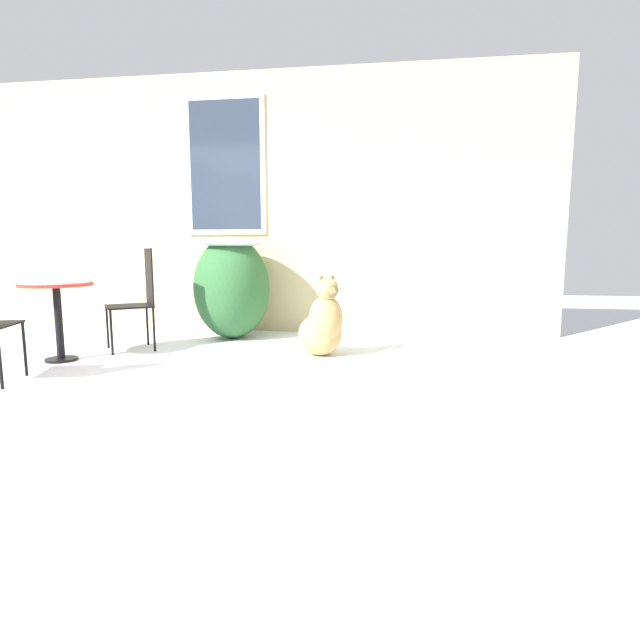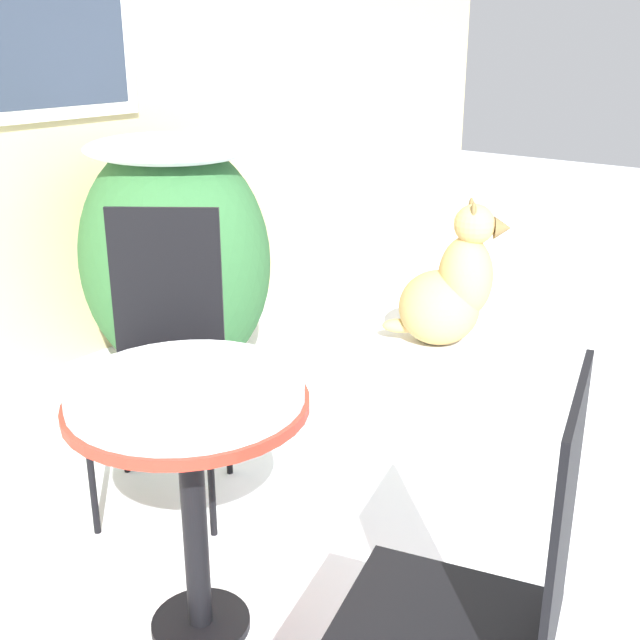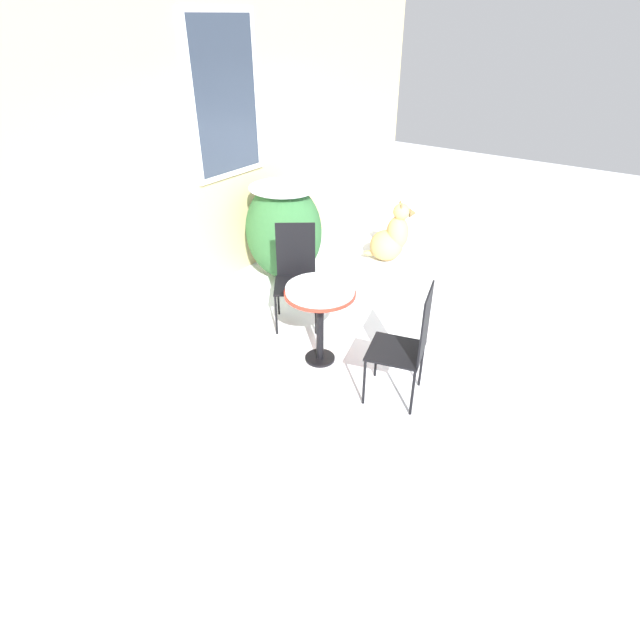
{
  "view_description": "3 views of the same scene",
  "coord_description": "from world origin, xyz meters",
  "views": [
    {
      "loc": [
        2.02,
        -4.05,
        1.05
      ],
      "look_at": [
        1.3,
        0.79,
        0.35
      ],
      "focal_mm": 28.0,
      "sensor_mm": 36.0,
      "label": 1
    },
    {
      "loc": [
        -2.37,
        -1.27,
        1.66
      ],
      "look_at": [
        0.0,
        0.6,
        0.55
      ],
      "focal_mm": 45.0,
      "sensor_mm": 36.0,
      "label": 2
    },
    {
      "loc": [
        -4.3,
        -2.1,
        2.85
      ],
      "look_at": [
        -1.1,
        0.18,
        0.44
      ],
      "focal_mm": 28.0,
      "sensor_mm": 36.0,
      "label": 3
    }
  ],
  "objects": [
    {
      "name": "ground_plane",
      "position": [
        0.0,
        0.0,
        0.0
      ],
      "size": [
        16.0,
        16.0,
        0.0
      ],
      "primitive_type": "plane",
      "color": "white"
    },
    {
      "name": "patio_chair_near_table",
      "position": [
        -0.63,
        0.82,
        0.57
      ],
      "size": [
        0.62,
        0.62,
        1.06
      ],
      "rotation": [
        0.0,
        0.0,
        -0.93
      ],
      "color": "black",
      "rests_on": "ground_plane"
    },
    {
      "name": "patio_table",
      "position": [
        -1.1,
        0.18,
        0.67
      ],
      "size": [
        0.65,
        0.65,
        0.79
      ],
      "color": "black",
      "rests_on": "ground_plane"
    },
    {
      "name": "dog",
      "position": [
        1.33,
        0.74,
        0.3
      ],
      "size": [
        0.61,
        0.63,
        0.81
      ],
      "rotation": [
        0.0,
        0.0,
        0.6
      ],
      "color": "tan",
      "rests_on": "ground_plane"
    },
    {
      "name": "house_wall",
      "position": [
        -0.0,
        2.2,
        1.63
      ],
      "size": [
        8.0,
        0.1,
        3.21
      ],
      "color": "#D1BC84",
      "rests_on": "ground_plane"
    },
    {
      "name": "shrub_left",
      "position": [
        0.13,
        1.6,
        0.63
      ],
      "size": [
        0.88,
        0.96,
        1.19
      ],
      "color": "#2D6033",
      "rests_on": "ground_plane"
    }
  ]
}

